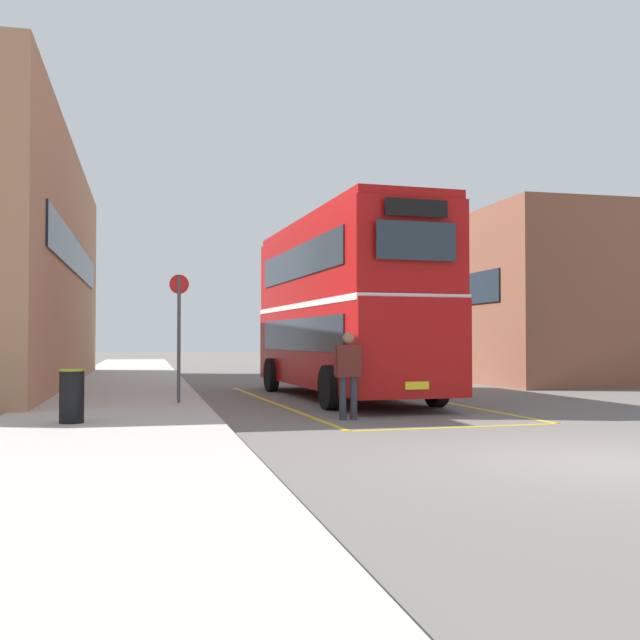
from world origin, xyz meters
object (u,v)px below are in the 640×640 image
object	(u,v)px
single_deck_bus	(350,338)
bus_stop_sign	(179,326)
litter_bin	(72,396)
pedestrian_boarding	(348,369)
double_decker_bus	(343,304)

from	to	relation	value
single_deck_bus	bus_stop_sign	xyz separation A→B (m)	(-8.54, -16.38, 0.23)
litter_bin	single_deck_bus	bearing A→B (deg)	62.37
bus_stop_sign	pedestrian_boarding	bearing A→B (deg)	-44.20
single_deck_bus	pedestrian_boarding	xyz separation A→B (m)	(-5.40, -19.43, -0.64)
single_deck_bus	double_decker_bus	bearing A→B (deg)	-106.10
single_deck_bus	pedestrian_boarding	world-z (taller)	single_deck_bus
single_deck_bus	litter_bin	bearing A→B (deg)	-117.63
double_decker_bus	bus_stop_sign	distance (m)	4.93
double_decker_bus	bus_stop_sign	xyz separation A→B (m)	(-4.42, -2.09, -0.64)
double_decker_bus	single_deck_bus	size ratio (longest dim) A/B	1.01
litter_bin	bus_stop_sign	size ratio (longest dim) A/B	0.32
double_decker_bus	bus_stop_sign	bearing A→B (deg)	-154.64
litter_bin	bus_stop_sign	bearing A→B (deg)	61.97
pedestrian_boarding	bus_stop_sign	xyz separation A→B (m)	(-3.14, 3.05, 0.88)
litter_bin	bus_stop_sign	distance (m)	4.38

